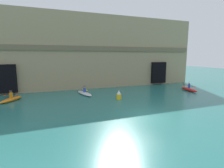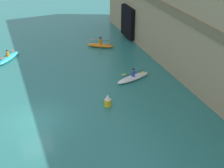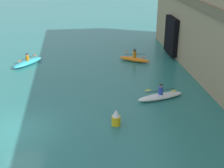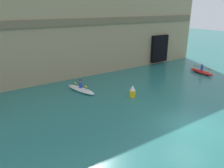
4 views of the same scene
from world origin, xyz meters
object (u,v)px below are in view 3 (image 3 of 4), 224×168
at_px(kayak_cyan, 28,62).
at_px(marker_buoy, 116,118).
at_px(kayak_orange, 134,59).
at_px(kayak_white, 160,96).

bearing_deg(kayak_cyan, marker_buoy, -109.61).
distance_m(kayak_cyan, kayak_orange, 10.10).
bearing_deg(kayak_cyan, kayak_orange, -51.49).
xyz_separation_m(kayak_orange, marker_buoy, (11.35, -3.38, 0.23)).
distance_m(kayak_white, marker_buoy, 4.88).
bearing_deg(kayak_white, kayak_cyan, -53.43).
bearing_deg(kayak_orange, kayak_cyan, 30.81).
xyz_separation_m(kayak_orange, kayak_white, (8.17, 0.32, -0.04)).
height_order(kayak_cyan, kayak_white, kayak_white).
xyz_separation_m(kayak_cyan, kayak_orange, (0.35, 10.10, 0.02)).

